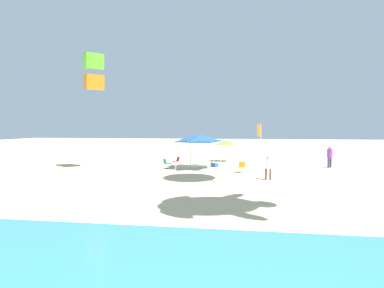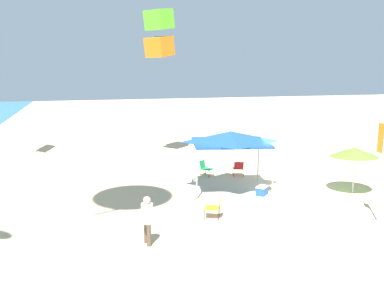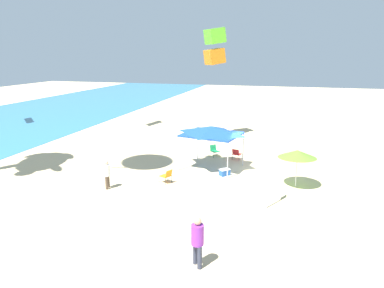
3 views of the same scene
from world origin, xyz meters
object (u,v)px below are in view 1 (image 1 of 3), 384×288
(person_watching_sky, at_px, (268,165))
(kite_box_lime, at_px, (93,72))
(banner_flag, at_px, (260,139))
(person_near_umbrella, at_px, (330,155))
(cooler_box, at_px, (215,165))
(folding_chair_near_cooler, at_px, (167,163))
(folding_chair_facing_ocean, at_px, (176,160))
(folding_chair_left_of_tent, at_px, (241,166))
(beach_umbrella, at_px, (225,142))
(canopy_tent, at_px, (199,138))

(person_watching_sky, distance_m, kite_box_lime, 15.30)
(banner_flag, bearing_deg, kite_box_lime, 22.40)
(person_near_umbrella, bearing_deg, person_watching_sky, -173.04)
(cooler_box, relative_size, person_near_umbrella, 0.39)
(banner_flag, bearing_deg, cooler_box, 34.73)
(folding_chair_near_cooler, distance_m, person_near_umbrella, 13.65)
(banner_flag, distance_m, kite_box_lime, 15.63)
(kite_box_lime, bearing_deg, banner_flag, -17.55)
(banner_flag, height_order, person_near_umbrella, banner_flag)
(person_watching_sky, bearing_deg, folding_chair_near_cooler, 141.05)
(folding_chair_near_cooler, height_order, folding_chair_facing_ocean, same)
(folding_chair_facing_ocean, xyz_separation_m, banner_flag, (-7.41, -2.58, 1.79))
(banner_flag, bearing_deg, folding_chair_near_cooler, 28.48)
(folding_chair_facing_ocean, bearing_deg, person_watching_sky, 64.41)
(person_near_umbrella, bearing_deg, folding_chair_left_of_tent, 164.77)
(folding_chair_near_cooler, distance_m, kite_box_lime, 9.34)
(person_watching_sky, bearing_deg, person_near_umbrella, 39.84)
(beach_umbrella, xyz_separation_m, folding_chair_near_cooler, (4.62, 5.63, -1.43))
(beach_umbrella, bearing_deg, person_near_umbrella, 159.27)
(banner_flag, relative_size, kite_box_lime, 1.25)
(beach_umbrella, distance_m, folding_chair_facing_ocean, 5.88)
(cooler_box, distance_m, banner_flag, 5.32)
(cooler_box, bearing_deg, folding_chair_near_cooler, 21.05)
(folding_chair_facing_ocean, distance_m, person_near_umbrella, 12.99)
(canopy_tent, bearing_deg, folding_chair_near_cooler, 7.98)
(canopy_tent, bearing_deg, kite_box_lime, 11.34)
(canopy_tent, bearing_deg, person_near_umbrella, -169.91)
(person_near_umbrella, relative_size, kite_box_lime, 0.62)
(folding_chair_near_cooler, distance_m, person_watching_sky, 8.87)
(canopy_tent, height_order, cooler_box, canopy_tent)
(cooler_box, height_order, person_near_umbrella, person_near_umbrella)
(beach_umbrella, height_order, person_watching_sky, beach_umbrella)
(cooler_box, bearing_deg, person_near_umbrella, -175.19)
(canopy_tent, bearing_deg, person_watching_sky, 136.73)
(canopy_tent, height_order, person_near_umbrella, canopy_tent)
(kite_box_lime, bearing_deg, folding_chair_near_cooler, -27.04)
(folding_chair_left_of_tent, height_order, folding_chair_facing_ocean, same)
(beach_umbrella, distance_m, kite_box_lime, 13.70)
(folding_chair_near_cooler, relative_size, banner_flag, 0.22)
(folding_chair_facing_ocean, bearing_deg, canopy_tent, 73.24)
(canopy_tent, relative_size, folding_chair_facing_ocean, 4.80)
(folding_chair_facing_ocean, height_order, banner_flag, banner_flag)
(folding_chair_near_cooler, height_order, person_near_umbrella, person_near_umbrella)
(folding_chair_left_of_tent, bearing_deg, person_watching_sky, -35.39)
(folding_chair_near_cooler, bearing_deg, folding_chair_left_of_tent, -147.24)
(person_watching_sky, relative_size, person_near_umbrella, 0.87)
(beach_umbrella, height_order, person_near_umbrella, beach_umbrella)
(beach_umbrella, bearing_deg, person_watching_sky, 107.16)
(kite_box_lime, bearing_deg, folding_chair_left_of_tent, -40.95)
(folding_chair_near_cooler, bearing_deg, person_near_umbrella, -123.69)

